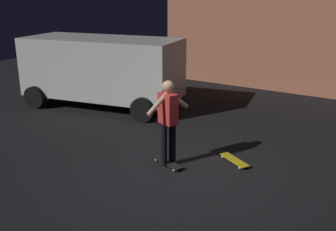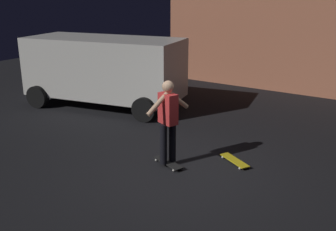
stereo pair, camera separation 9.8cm
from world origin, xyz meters
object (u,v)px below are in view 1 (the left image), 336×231
(skateboard_ridden, at_px, (168,163))
(skateboard_spare, at_px, (234,160))
(parked_van, at_px, (102,68))
(skater, at_px, (168,116))

(skateboard_ridden, relative_size, skateboard_spare, 1.04)
(parked_van, distance_m, skateboard_ridden, 4.86)
(parked_van, distance_m, skateboard_spare, 5.45)
(skateboard_ridden, distance_m, skater, 0.98)
(parked_van, xyz_separation_m, skater, (3.98, -2.56, -0.12))
(skateboard_spare, bearing_deg, parked_van, 161.07)
(skater, bearing_deg, parked_van, 147.19)
(parked_van, bearing_deg, skateboard_spare, -18.93)
(skateboard_ridden, xyz_separation_m, skater, (-0.00, 0.00, 0.98))
(parked_van, xyz_separation_m, skateboard_spare, (5.05, -1.73, -1.11))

